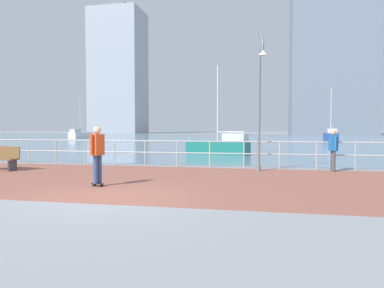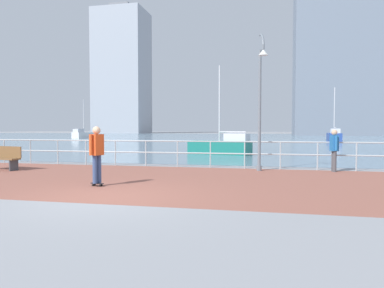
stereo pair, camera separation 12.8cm
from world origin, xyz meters
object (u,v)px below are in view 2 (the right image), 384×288
(park_bench, at_px, (3,158))
(bystander, at_px, (334,147))
(sailboat_blue, at_px, (221,146))
(sailboat_teal, at_px, (83,134))
(lamppost, at_px, (261,95))
(skateboarder, at_px, (97,150))
(sailboat_red, at_px, (334,136))

(park_bench, bearing_deg, bystander, 9.38)
(bystander, distance_m, sailboat_blue, 9.58)
(bystander, bearing_deg, sailboat_teal, 129.44)
(sailboat_blue, bearing_deg, park_bench, -125.89)
(lamppost, distance_m, park_bench, 10.28)
(sailboat_teal, distance_m, sailboat_blue, 40.32)
(skateboarder, distance_m, park_bench, 6.20)
(skateboarder, height_order, bystander, skateboarder)
(park_bench, distance_m, sailboat_teal, 44.82)
(park_bench, height_order, sailboat_blue, sailboat_blue)
(skateboarder, relative_size, park_bench, 1.02)
(sailboat_red, bearing_deg, sailboat_teal, 171.27)
(skateboarder, xyz_separation_m, sailboat_blue, (1.81, 12.94, -0.49))
(skateboarder, distance_m, bystander, 8.67)
(park_bench, bearing_deg, sailboat_blue, 54.11)
(skateboarder, xyz_separation_m, park_bench, (-5.46, 2.89, -0.53))
(sailboat_red, height_order, sailboat_blue, sailboat_red)
(bystander, xyz_separation_m, park_bench, (-12.56, -2.07, -0.45))
(skateboarder, relative_size, sailboat_red, 0.25)
(sailboat_teal, height_order, sailboat_blue, sailboat_teal)
(skateboarder, bearing_deg, sailboat_red, 71.66)
(sailboat_red, bearing_deg, park_bench, -117.27)
(bystander, distance_m, sailboat_red, 33.24)
(park_bench, bearing_deg, lamppost, 9.58)
(lamppost, xyz_separation_m, sailboat_teal, (-28.94, 38.89, -2.28))
(bystander, bearing_deg, lamppost, -171.38)
(sailboat_blue, bearing_deg, bystander, -56.44)
(lamppost, bearing_deg, sailboat_red, 76.26)
(bystander, bearing_deg, skateboarder, -145.06)
(sailboat_teal, xyz_separation_m, sailboat_blue, (26.36, -30.51, -0.07))
(lamppost, bearing_deg, sailboat_teal, 126.65)
(park_bench, bearing_deg, sailboat_red, 62.73)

